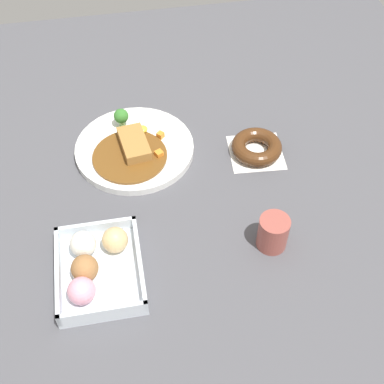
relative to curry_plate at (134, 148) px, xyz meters
name	(u,v)px	position (x,y,z in m)	size (l,w,h in m)	color
ground_plane	(173,201)	(0.17, 0.07, -0.01)	(1.60, 1.60, 0.00)	#4C4C51
curry_plate	(134,148)	(0.00, 0.00, 0.00)	(0.28, 0.28, 0.07)	white
donut_box	(96,266)	(0.32, -0.11, 0.01)	(0.20, 0.17, 0.06)	silver
chocolate_ring_donut	(257,147)	(0.05, 0.29, 0.00)	(0.13, 0.13, 0.04)	white
coffee_mug	(273,233)	(0.32, 0.25, 0.02)	(0.06, 0.06, 0.08)	#9E4C42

